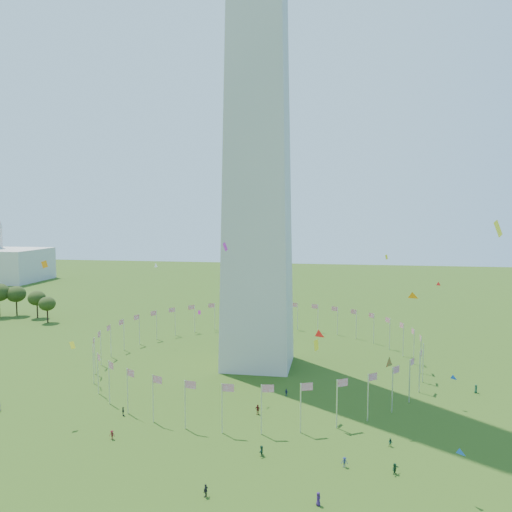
# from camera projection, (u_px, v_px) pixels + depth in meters

# --- Properties ---
(ground) EXTENTS (600.00, 600.00, 0.00)m
(ground) POSITION_uv_depth(u_px,v_px,m) (208.00, 461.00, 78.42)
(ground) COLOR #26420F
(ground) RESTS_ON ground
(washington_monument) EXTENTS (16.80, 16.80, 169.00)m
(washington_monument) POSITION_uv_depth(u_px,v_px,m) (258.00, 22.00, 120.02)
(washington_monument) COLOR beige
(washington_monument) RESTS_ON ground
(flag_ring) EXTENTS (80.24, 80.24, 9.00)m
(flag_ring) POSITION_uv_depth(u_px,v_px,m) (258.00, 347.00, 127.16)
(flag_ring) COLOR silver
(flag_ring) RESTS_ON ground
(crowd) EXTENTS (96.19, 58.95, 1.98)m
(crowd) POSITION_uv_depth(u_px,v_px,m) (204.00, 446.00, 81.47)
(crowd) COLOR #341B52
(crowd) RESTS_ON ground
(kites_aloft) EXTENTS (99.44, 77.05, 34.13)m
(kites_aloft) POSITION_uv_depth(u_px,v_px,m) (301.00, 316.00, 95.19)
(kites_aloft) COLOR red
(kites_aloft) RESTS_ON ground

